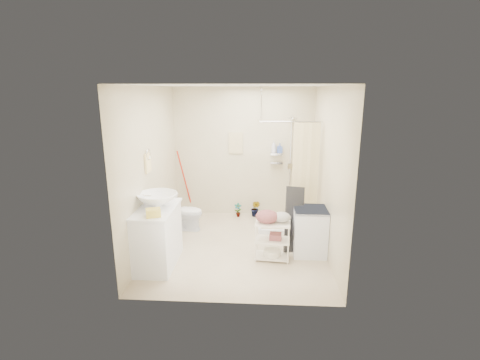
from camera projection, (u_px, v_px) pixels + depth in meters
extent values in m
plane|color=beige|center=(238.00, 246.00, 5.81)|extent=(3.20, 3.20, 0.00)
cube|color=silver|center=(238.00, 85.00, 5.16)|extent=(2.80, 3.20, 0.04)
cube|color=beige|center=(243.00, 153.00, 7.03)|extent=(2.80, 0.04, 2.60)
cube|color=beige|center=(229.00, 202.00, 3.94)|extent=(2.80, 0.04, 2.60)
cube|color=beige|center=(151.00, 169.00, 5.56)|extent=(0.04, 3.20, 2.60)
cube|color=beige|center=(328.00, 172.00, 5.40)|extent=(0.04, 3.20, 2.60)
cube|color=silver|center=(157.00, 236.00, 5.12)|extent=(0.57, 1.01, 0.89)
imported|color=white|center=(157.00, 200.00, 5.05)|extent=(0.67, 0.67, 0.20)
cube|color=gold|center=(153.00, 213.00, 4.66)|extent=(0.23, 0.21, 0.11)
cube|color=gold|center=(163.00, 267.00, 4.98)|extent=(0.32, 0.26, 0.16)
imported|color=white|center=(185.00, 212.00, 6.45)|extent=(0.69, 0.43, 0.67)
imported|color=brown|center=(238.00, 210.00, 7.13)|extent=(0.15, 0.10, 0.29)
imported|color=brown|center=(255.00, 208.00, 7.13)|extent=(0.24, 0.22, 0.35)
cube|color=beige|center=(236.00, 143.00, 6.97)|extent=(0.28, 0.03, 0.42)
imported|color=silver|center=(274.00, 147.00, 6.90)|extent=(0.11, 0.12, 0.24)
imported|color=#3E57A1|center=(280.00, 148.00, 6.89)|extent=(0.11, 0.11, 0.19)
cube|color=silver|center=(309.00, 231.00, 5.49)|extent=(0.51, 0.53, 0.75)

